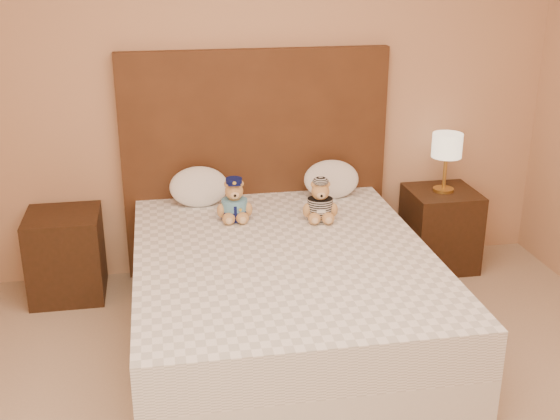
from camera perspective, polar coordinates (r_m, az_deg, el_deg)
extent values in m
cube|color=tan|center=(4.58, -2.14, 11.17)|extent=(4.00, 0.04, 2.70)
cube|color=white|center=(3.99, 0.27, -8.66)|extent=(1.60, 2.00, 0.30)
cube|color=white|center=(3.86, 0.28, -5.11)|extent=(1.60, 2.00, 0.25)
cube|color=#502D18|center=(4.68, -1.97, 3.82)|extent=(1.75, 0.08, 1.50)
cube|color=#331D10|center=(4.64, -16.99, -3.52)|extent=(0.45, 0.45, 0.55)
cube|color=#331D10|center=(4.97, 12.87, -1.47)|extent=(0.45, 0.45, 0.55)
cylinder|color=gold|center=(4.87, 13.13, 1.63)|extent=(0.14, 0.14, 0.02)
cylinder|color=gold|center=(4.83, 13.25, 3.09)|extent=(0.02, 0.02, 0.26)
cylinder|color=beige|center=(4.78, 13.43, 5.14)|extent=(0.20, 0.20, 0.16)
ellipsoid|color=white|center=(4.49, -6.62, 2.04)|extent=(0.37, 0.24, 0.26)
ellipsoid|color=white|center=(4.62, 4.21, 2.65)|extent=(0.37, 0.24, 0.26)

